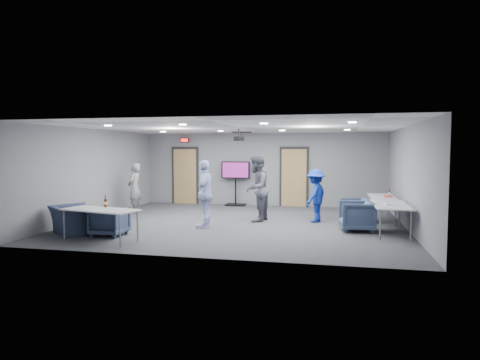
% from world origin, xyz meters
% --- Properties ---
extents(floor, '(9.00, 9.00, 0.00)m').
position_xyz_m(floor, '(0.00, 0.00, 0.00)').
color(floor, '#33353A').
rests_on(floor, ground).
extents(ceiling, '(9.00, 9.00, 0.00)m').
position_xyz_m(ceiling, '(0.00, 0.00, 2.70)').
color(ceiling, white).
rests_on(ceiling, wall_back).
extents(wall_back, '(9.00, 0.02, 2.70)m').
position_xyz_m(wall_back, '(0.00, 4.00, 1.35)').
color(wall_back, slate).
rests_on(wall_back, floor).
extents(wall_front, '(9.00, 0.02, 2.70)m').
position_xyz_m(wall_front, '(0.00, -4.00, 1.35)').
color(wall_front, slate).
rests_on(wall_front, floor).
extents(wall_left, '(0.02, 8.00, 2.70)m').
position_xyz_m(wall_left, '(-4.50, 0.00, 1.35)').
color(wall_left, slate).
rests_on(wall_left, floor).
extents(wall_right, '(0.02, 8.00, 2.70)m').
position_xyz_m(wall_right, '(4.50, 0.00, 1.35)').
color(wall_right, slate).
rests_on(wall_right, floor).
extents(door_left, '(1.06, 0.17, 2.24)m').
position_xyz_m(door_left, '(-3.00, 3.95, 1.07)').
color(door_left, black).
rests_on(door_left, wall_back).
extents(door_right, '(1.06, 0.17, 2.24)m').
position_xyz_m(door_right, '(1.20, 3.95, 1.07)').
color(door_right, black).
rests_on(door_right, wall_back).
extents(exit_sign, '(0.32, 0.08, 0.16)m').
position_xyz_m(exit_sign, '(-3.00, 3.93, 2.45)').
color(exit_sign, black).
rests_on(exit_sign, wall_back).
extents(hvac_diffuser, '(0.60, 0.60, 0.03)m').
position_xyz_m(hvac_diffuser, '(-0.50, 2.80, 2.69)').
color(hvac_diffuser, black).
rests_on(hvac_diffuser, ceiling).
extents(downlights, '(6.18, 3.78, 0.02)m').
position_xyz_m(downlights, '(0.00, 0.00, 2.68)').
color(downlights, white).
rests_on(downlights, ceiling).
extents(person_a, '(0.42, 0.61, 1.65)m').
position_xyz_m(person_a, '(-3.76, 1.16, 0.82)').
color(person_a, gray).
rests_on(person_a, floor).
extents(person_b, '(0.86, 1.04, 1.94)m').
position_xyz_m(person_b, '(0.43, 0.39, 0.97)').
color(person_b, '#4D505D').
rests_on(person_b, floor).
extents(person_c, '(0.48, 1.08, 1.81)m').
position_xyz_m(person_c, '(-0.72, -0.89, 0.91)').
color(person_c, '#C6D0FF').
rests_on(person_c, floor).
extents(person_d, '(0.89, 1.13, 1.53)m').
position_xyz_m(person_d, '(2.11, 0.66, 0.76)').
color(person_d, navy).
rests_on(person_d, floor).
extents(chair_right_a, '(0.89, 0.88, 0.68)m').
position_xyz_m(chair_right_a, '(3.25, 0.94, 0.34)').
color(chair_right_a, '#3B4967').
rests_on(chair_right_a, floor).
extents(chair_right_b, '(0.92, 0.90, 0.77)m').
position_xyz_m(chair_right_b, '(3.20, -0.51, 0.38)').
color(chair_right_b, '#3A4764').
rests_on(chair_right_b, floor).
extents(chair_front_a, '(0.75, 0.77, 0.70)m').
position_xyz_m(chair_front_a, '(-2.67, -2.40, 0.35)').
color(chair_front_a, '#36425D').
rests_on(chair_front_a, floor).
extents(chair_front_b, '(1.42, 1.39, 0.69)m').
position_xyz_m(chair_front_b, '(-3.69, -2.35, 0.35)').
color(chair_front_b, '#343E5A').
rests_on(chair_front_b, floor).
extents(table_right_a, '(0.71, 1.69, 0.73)m').
position_xyz_m(table_right_a, '(4.00, 1.23, 0.68)').
color(table_right_a, silver).
rests_on(table_right_a, floor).
extents(table_right_b, '(0.82, 1.98, 0.73)m').
position_xyz_m(table_right_b, '(4.00, -0.67, 0.69)').
color(table_right_b, silver).
rests_on(table_right_b, floor).
extents(table_front_left, '(1.91, 1.11, 0.73)m').
position_xyz_m(table_front_left, '(-2.56, -3.00, 0.68)').
color(table_front_left, silver).
rests_on(table_front_left, floor).
extents(bottle_front, '(0.07, 0.07, 0.28)m').
position_xyz_m(bottle_front, '(-2.62, -2.66, 0.83)').
color(bottle_front, '#55240E').
rests_on(bottle_front, table_front_left).
extents(bottle_right, '(0.06, 0.06, 0.24)m').
position_xyz_m(bottle_right, '(4.20, 1.24, 0.82)').
color(bottle_right, '#55240E').
rests_on(bottle_right, table_right_a).
extents(snack_box, '(0.24, 0.19, 0.05)m').
position_xyz_m(snack_box, '(4.13, 0.93, 0.75)').
color(snack_box, '#C43731').
rests_on(snack_box, table_right_a).
extents(wrapper, '(0.21, 0.16, 0.04)m').
position_xyz_m(wrapper, '(3.94, -0.86, 0.75)').
color(wrapper, silver).
rests_on(wrapper, table_right_b).
extents(tv_stand, '(1.08, 0.51, 1.65)m').
position_xyz_m(tv_stand, '(-0.95, 3.75, 0.94)').
color(tv_stand, black).
rests_on(tv_stand, floor).
extents(projector, '(0.37, 0.34, 0.35)m').
position_xyz_m(projector, '(-0.09, 0.38, 2.41)').
color(projector, black).
rests_on(projector, ceiling).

